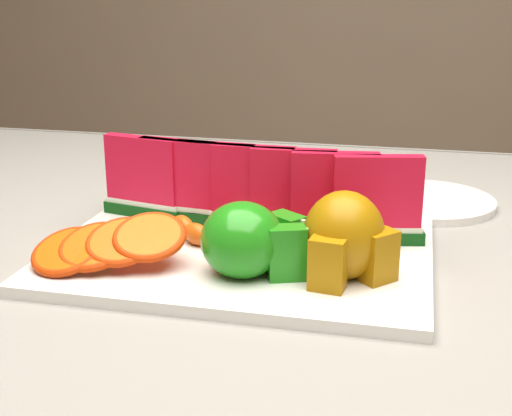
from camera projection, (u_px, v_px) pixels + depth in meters
name	position (u px, v px, depth m)	size (l,w,h in m)	color
table	(245.00, 324.00, 0.85)	(1.40, 0.90, 0.75)	#48351B
tablecloth	(245.00, 276.00, 0.83)	(1.53, 1.03, 0.20)	slate
platter	(242.00, 253.00, 0.77)	(0.40, 0.30, 0.01)	silver
apple_cluster	(250.00, 241.00, 0.69)	(0.11, 0.09, 0.08)	#2E910C
pear_cluster	(345.00, 238.00, 0.68)	(0.10, 0.10, 0.09)	#9D5810
side_plate	(426.00, 201.00, 0.95)	(0.23, 0.23, 0.01)	silver
fork	(147.00, 162.00, 1.15)	(0.05, 0.19, 0.00)	silver
watermelon_row	(253.00, 190.00, 0.81)	(0.39, 0.07, 0.10)	#0C3414
orange_fan_front	(109.00, 244.00, 0.71)	(0.17, 0.11, 0.05)	#D14D0B
orange_fan_back	(250.00, 198.00, 0.87)	(0.28, 0.10, 0.04)	#D14D0B
tangerine_segments	(273.00, 236.00, 0.76)	(0.25, 0.07, 0.02)	#FF580C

